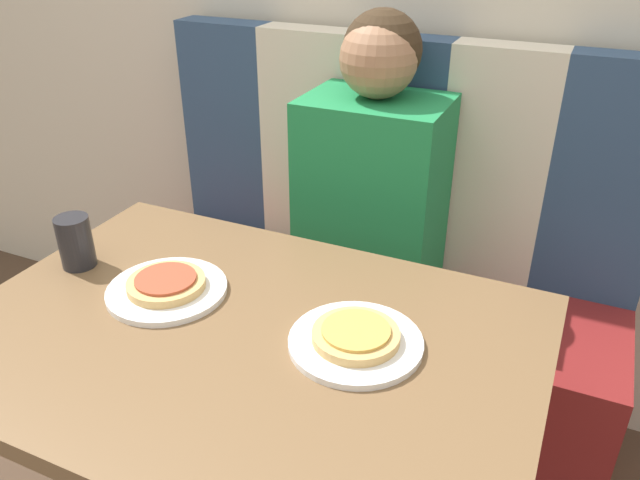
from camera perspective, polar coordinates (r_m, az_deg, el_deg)
name	(u,v)px	position (r m, az deg, el deg)	size (l,w,h in m)	color
booth_seat	(366,350)	(1.87, 4.20, -9.96)	(1.35, 0.48, 0.49)	maroon
booth_backrest	(397,151)	(1.75, 7.04, 8.04)	(1.35, 0.10, 0.62)	navy
dining_table	(245,378)	(1.16, -6.85, -12.43)	(1.01, 0.70, 0.76)	brown
person	(374,167)	(1.58, 4.97, 6.64)	(0.35, 0.26, 0.71)	#1E8447
plate_left	(167,290)	(1.22, -13.80, -4.46)	(0.23, 0.23, 0.01)	white
plate_right	(356,342)	(1.05, 3.27, -9.32)	(0.23, 0.23, 0.01)	white
pizza_left	(166,283)	(1.21, -13.89, -3.82)	(0.15, 0.15, 0.02)	tan
pizza_right	(356,335)	(1.05, 3.30, -8.63)	(0.15, 0.15, 0.02)	tan
drinking_cup	(75,242)	(1.34, -21.46, -0.16)	(0.07, 0.07, 0.11)	#232328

